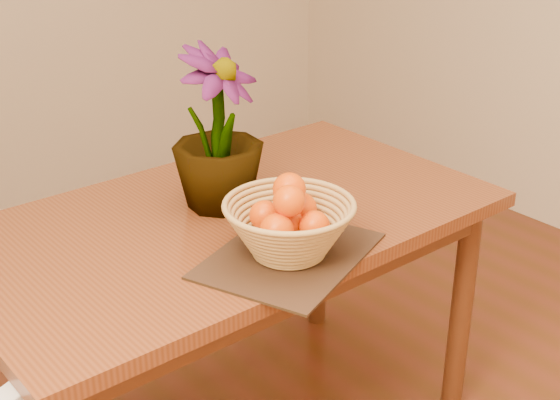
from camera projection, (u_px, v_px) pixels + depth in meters
table at (229, 243)px, 2.08m from camera, size 1.40×0.80×0.75m
placemat at (289, 255)px, 1.83m from camera, size 0.51×0.45×0.01m
wicker_basket at (289, 230)px, 1.80m from camera, size 0.31×0.31×0.13m
orange_pile at (289, 212)px, 1.78m from camera, size 0.19×0.19×0.14m
potted_plant at (217, 129)px, 2.00m from camera, size 0.31×0.31×0.43m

